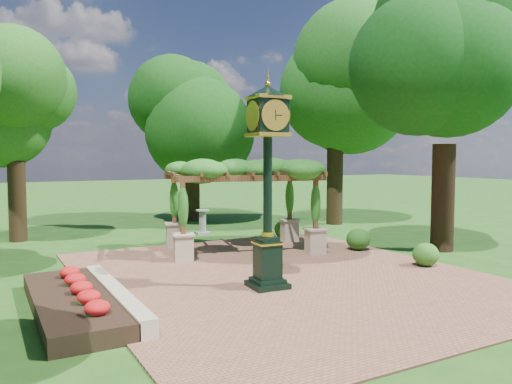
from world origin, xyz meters
TOP-DOWN VIEW (x-y plane):
  - ground at (0.00, 0.00)m, footprint 120.00×120.00m
  - brick_plaza at (0.00, 1.00)m, footprint 10.00×12.00m
  - border_wall at (-4.60, 0.50)m, footprint 0.35×5.00m
  - flower_bed at (-5.50, 0.50)m, footprint 1.50×5.00m
  - pedestal_clock at (-1.01, 0.08)m, footprint 1.05×1.05m
  - pergola at (0.74, 4.84)m, footprint 5.66×4.26m
  - sundial at (0.99, 8.94)m, footprint 0.63×0.63m
  - shrub_front at (4.26, -0.08)m, footprint 0.82×0.82m
  - shrub_mid at (4.21, 2.85)m, footprint 1.06×1.06m
  - shrub_back at (3.34, 6.28)m, footprint 0.84×0.84m
  - tree_west_far at (-5.90, 10.70)m, footprint 3.44×3.44m
  - tree_north at (2.29, 13.33)m, footprint 4.68×4.68m
  - tree_east_far at (7.82, 8.81)m, footprint 5.64×5.64m
  - tree_east_near at (6.79, 1.51)m, footprint 4.57×4.57m

SIDE VIEW (x-z plane):
  - ground at x=0.00m, z-range 0.00..0.00m
  - brick_plaza at x=0.00m, z-range 0.00..0.04m
  - flower_bed at x=-5.50m, z-range 0.00..0.36m
  - border_wall at x=-4.60m, z-range 0.00..0.40m
  - shrub_back at x=3.34m, z-range 0.04..0.72m
  - shrub_front at x=4.26m, z-range 0.04..0.72m
  - shrub_mid at x=4.21m, z-range 0.04..0.78m
  - sundial at x=0.99m, z-range -0.06..0.97m
  - pergola at x=0.74m, z-range 1.03..4.21m
  - pedestal_clock at x=-1.01m, z-range 0.49..5.49m
  - tree_west_far at x=-5.90m, z-range 1.44..9.30m
  - tree_north at x=2.29m, z-range 1.53..9.74m
  - tree_east_near at x=6.79m, z-range 1.75..11.23m
  - tree_east_far at x=7.82m, z-range 1.85..11.70m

